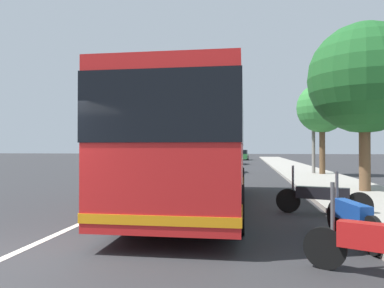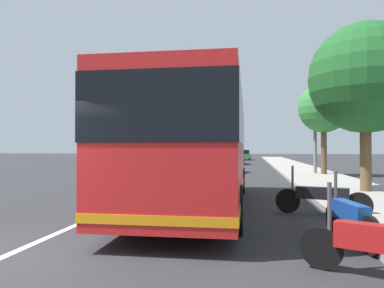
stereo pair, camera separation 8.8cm
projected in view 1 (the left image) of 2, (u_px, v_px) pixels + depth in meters
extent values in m
cube|color=#9E998E|center=(349.00, 191.00, 13.93)|extent=(110.00, 3.60, 0.14)
cube|color=silver|center=(157.00, 189.00, 15.11)|extent=(110.00, 0.16, 0.01)
cube|color=red|center=(198.00, 146.00, 10.62)|extent=(10.10, 2.72, 2.91)
cube|color=black|center=(198.00, 126.00, 10.62)|extent=(10.15, 2.76, 1.16)
cube|color=orange|center=(198.00, 187.00, 10.60)|extent=(10.13, 2.75, 0.16)
cylinder|color=black|center=(178.00, 180.00, 13.96)|extent=(1.00, 0.31, 1.00)
cylinder|color=black|center=(240.00, 181.00, 13.62)|extent=(1.00, 0.31, 1.00)
cylinder|color=black|center=(122.00, 207.00, 7.58)|extent=(1.00, 0.31, 1.00)
cylinder|color=black|center=(237.00, 209.00, 7.24)|extent=(1.00, 0.31, 1.00)
cylinder|color=black|center=(325.00, 248.00, 5.15)|extent=(0.33, 0.58, 0.60)
cube|color=red|center=(383.00, 238.00, 4.73)|extent=(0.70, 1.11, 0.35)
cylinder|color=#4C4C51|center=(333.00, 207.00, 5.10)|extent=(0.06, 0.06, 0.70)
cylinder|color=black|center=(335.00, 217.00, 7.34)|extent=(0.64, 0.18, 0.64)
cylinder|color=black|center=(373.00, 236.00, 5.81)|extent=(0.64, 0.18, 0.64)
cube|color=#1947A5|center=(352.00, 212.00, 6.58)|extent=(1.17, 0.42, 0.35)
cylinder|color=#4C4C51|center=(337.00, 189.00, 7.23)|extent=(0.06, 0.06, 0.70)
cylinder|color=black|center=(288.00, 201.00, 9.69)|extent=(0.27, 0.64, 0.64)
cylinder|color=black|center=(360.00, 205.00, 8.92)|extent=(0.27, 0.64, 0.64)
cube|color=black|center=(322.00, 193.00, 9.30)|extent=(0.62, 1.32, 0.31)
cylinder|color=#4C4C51|center=(293.00, 179.00, 9.64)|extent=(0.06, 0.06, 0.70)
cube|color=silver|center=(223.00, 165.00, 26.10)|extent=(4.37, 2.16, 0.76)
cube|color=black|center=(223.00, 155.00, 25.95)|extent=(2.07, 1.83, 0.59)
cylinder|color=black|center=(212.00, 167.00, 27.56)|extent=(0.66, 0.27, 0.64)
cylinder|color=black|center=(233.00, 167.00, 27.43)|extent=(0.66, 0.27, 0.64)
cylinder|color=black|center=(211.00, 169.00, 24.77)|extent=(0.66, 0.27, 0.64)
cylinder|color=black|center=(235.00, 169.00, 24.64)|extent=(0.66, 0.27, 0.64)
cube|color=red|center=(198.00, 157.00, 47.35)|extent=(4.43, 1.98, 0.74)
cube|color=black|center=(198.00, 153.00, 47.65)|extent=(2.12, 1.73, 0.51)
cylinder|color=black|center=(204.00, 159.00, 45.83)|extent=(0.65, 0.25, 0.64)
cylinder|color=black|center=(191.00, 159.00, 46.00)|extent=(0.65, 0.25, 0.64)
cylinder|color=black|center=(205.00, 159.00, 48.68)|extent=(0.65, 0.25, 0.64)
cylinder|color=black|center=(193.00, 159.00, 48.85)|extent=(0.65, 0.25, 0.64)
cube|color=#2D7238|center=(242.00, 156.00, 53.82)|extent=(4.70, 1.96, 0.73)
cube|color=black|center=(242.00, 152.00, 53.56)|extent=(2.44, 1.70, 0.60)
cylinder|color=black|center=(238.00, 158.00, 55.47)|extent=(0.65, 0.25, 0.64)
cylinder|color=black|center=(248.00, 158.00, 55.15)|extent=(0.65, 0.25, 0.64)
cylinder|color=black|center=(236.00, 158.00, 52.48)|extent=(0.65, 0.25, 0.64)
cylinder|color=black|center=(247.00, 158.00, 52.16)|extent=(0.65, 0.25, 0.64)
cube|color=black|center=(234.00, 159.00, 39.48)|extent=(4.65, 1.99, 0.74)
cube|color=black|center=(234.00, 154.00, 39.46)|extent=(2.60, 1.73, 0.50)
cylinder|color=black|center=(227.00, 161.00, 41.05)|extent=(0.65, 0.26, 0.64)
cylinder|color=black|center=(240.00, 161.00, 40.90)|extent=(0.65, 0.26, 0.64)
cylinder|color=black|center=(226.00, 162.00, 38.06)|extent=(0.65, 0.26, 0.64)
cylinder|color=black|center=(241.00, 162.00, 37.90)|extent=(0.65, 0.26, 0.64)
cylinder|color=brown|center=(365.00, 153.00, 13.52)|extent=(0.40, 0.40, 3.14)
sphere|color=#1E5B26|center=(364.00, 78.00, 13.55)|extent=(4.16, 4.16, 4.16)
cylinder|color=brown|center=(322.00, 149.00, 22.52)|extent=(0.35, 0.35, 3.35)
sphere|color=#337F38|center=(322.00, 108.00, 22.55)|extent=(3.13, 3.13, 3.13)
cylinder|color=slate|center=(313.00, 127.00, 23.14)|extent=(0.21, 0.21, 6.22)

